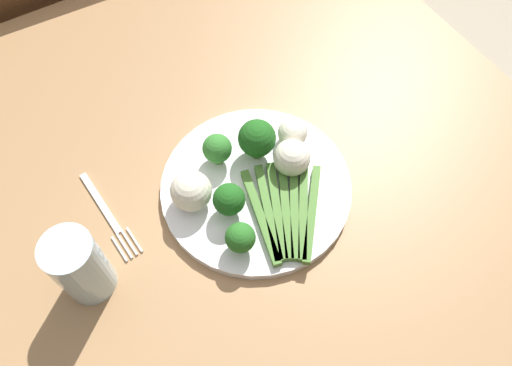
% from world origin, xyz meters
% --- Properties ---
extents(ground_plane, '(6.00, 6.00, 0.02)m').
position_xyz_m(ground_plane, '(0.00, 0.00, -0.01)').
color(ground_plane, '#B7A88E').
extents(dining_table, '(1.12, 1.01, 0.76)m').
position_xyz_m(dining_table, '(0.00, 0.00, 0.65)').
color(dining_table, '#9E754C').
rests_on(dining_table, ground_plane).
extents(chair, '(0.41, 0.41, 0.87)m').
position_xyz_m(chair, '(0.06, -0.64, 0.50)').
color(chair, brown).
rests_on(chair, ground_plane).
extents(plate, '(0.28, 0.28, 0.01)m').
position_xyz_m(plate, '(-0.07, 0.05, 0.77)').
color(plate, white).
rests_on(plate, dining_table).
extents(asparagus_bundle, '(0.14, 0.17, 0.01)m').
position_xyz_m(asparagus_bundle, '(-0.08, 0.11, 0.78)').
color(asparagus_bundle, '#47752D').
rests_on(asparagus_bundle, plate).
extents(broccoli_outer_edge, '(0.05, 0.05, 0.06)m').
position_xyz_m(broccoli_outer_edge, '(-0.01, 0.06, 0.81)').
color(broccoli_outer_edge, '#4C7F2B').
rests_on(broccoli_outer_edge, plate).
extents(broccoli_front_left, '(0.06, 0.06, 0.07)m').
position_xyz_m(broccoli_front_left, '(-0.10, -0.00, 0.82)').
color(broccoli_front_left, '#4C7F2B').
rests_on(broccoli_front_left, plate).
extents(broccoli_front, '(0.04, 0.04, 0.05)m').
position_xyz_m(broccoli_front, '(-0.04, -0.02, 0.81)').
color(broccoli_front, '#609E3D').
rests_on(broccoli_front, plate).
extents(broccoli_back_right, '(0.04, 0.04, 0.05)m').
position_xyz_m(broccoli_back_right, '(0.00, 0.12, 0.80)').
color(broccoli_back_right, '#568E33').
rests_on(broccoli_back_right, plate).
extents(cauliflower_near_fork, '(0.06, 0.06, 0.06)m').
position_xyz_m(cauliflower_near_fork, '(0.02, 0.02, 0.80)').
color(cauliflower_near_fork, silver).
rests_on(cauliflower_near_fork, plate).
extents(cauliflower_right, '(0.06, 0.06, 0.06)m').
position_xyz_m(cauliflower_right, '(-0.13, 0.05, 0.80)').
color(cauliflower_right, white).
rests_on(cauliflower_right, plate).
extents(cauliflower_edge, '(0.05, 0.05, 0.05)m').
position_xyz_m(cauliflower_edge, '(-0.16, 0.01, 0.80)').
color(cauliflower_edge, white).
rests_on(cauliflower_edge, plate).
extents(fork, '(0.03, 0.17, 0.00)m').
position_xyz_m(fork, '(0.14, -0.03, 0.76)').
color(fork, silver).
rests_on(fork, dining_table).
extents(water_glass, '(0.07, 0.07, 0.12)m').
position_xyz_m(water_glass, '(0.20, 0.06, 0.82)').
color(water_glass, silver).
rests_on(water_glass, dining_table).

